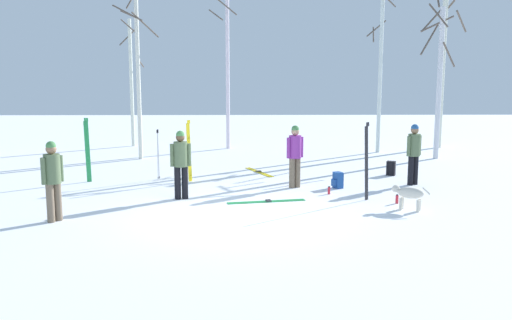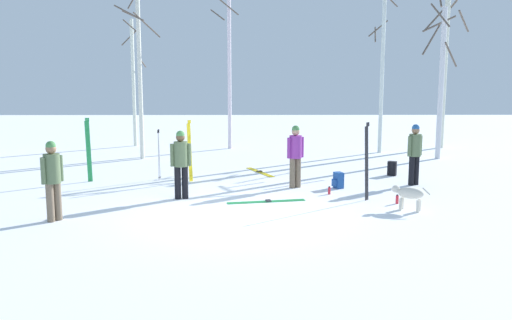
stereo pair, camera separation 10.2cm
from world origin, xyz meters
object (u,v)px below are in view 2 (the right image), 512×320
ski_pair_lying_0 (267,201)px  birch_tree_4 (382,64)px  ski_pair_planted_1 (89,150)px  backpack_0 (392,169)px  ski_pair_planted_0 (367,162)px  backpack_1 (338,180)px  dog (408,194)px  birch_tree_5 (441,79)px  birch_tree_6 (445,64)px  person_0 (295,152)px  ski_pair_planted_2 (190,151)px  water_bottle_1 (397,199)px  birch_tree_2 (139,54)px  ski_poles_0 (159,153)px  water_bottle_0 (329,191)px  person_2 (415,150)px  birch_tree_1 (134,81)px  person_3 (52,176)px  ski_pair_lying_1 (260,172)px  birch_tree_3 (229,60)px

ski_pair_lying_0 → birch_tree_4: 10.34m
ski_pair_planted_1 → backpack_0: ski_pair_planted_1 is taller
backpack_0 → birch_tree_4: size_ratio=0.07×
ski_pair_planted_0 → backpack_1: size_ratio=4.41×
dog → birch_tree_5: 8.81m
dog → birch_tree_6: (4.41, 10.79, 3.12)m
person_0 → ski_pair_planted_0: size_ratio=0.88×
dog → ski_pair_lying_0: bearing=164.6°
ski_pair_planted_2 → water_bottle_1: size_ratio=8.03×
birch_tree_2 → person_0: bearing=-44.9°
ski_poles_0 → water_bottle_1: ski_poles_0 is taller
ski_poles_0 → backpack_0: size_ratio=3.39×
water_bottle_0 → backpack_0: bearing=49.1°
person_2 → dog: person_2 is taller
birch_tree_1 → birch_tree_5: (11.91, -3.72, 0.11)m
birch_tree_4 → birch_tree_1: bearing=168.3°
birch_tree_4 → dog: bearing=-99.1°
birch_tree_2 → birch_tree_5: (10.88, -0.01, -0.88)m
person_3 → ski_pair_lying_1: size_ratio=0.98×
ski_pair_planted_0 → water_bottle_0: size_ratio=9.34×
person_3 → birch_tree_4: 14.04m
person_0 → person_2: 3.38m
person_0 → birch_tree_3: 8.71m
person_3 → backpack_1: person_3 is taller
dog → birch_tree_5: (3.27, 7.79, 2.52)m
person_3 → ski_pair_lying_0: 4.97m
ski_pair_lying_1 → backpack_1: size_ratio=3.97×
ski_pair_planted_2 → water_bottle_0: (3.80, -1.75, -0.79)m
ski_pair_planted_0 → ski_pair_lying_1: (-2.56, 3.94, -0.95)m
person_0 → birch_tree_5: size_ratio=0.31×
backpack_0 → backpack_1: 2.72m
ski_pair_planted_0 → birch_tree_4: 9.05m
backpack_1 → birch_tree_4: birch_tree_4 is taller
person_2 → birch_tree_3: bearing=125.5°
person_0 → ski_poles_0: bearing=163.6°
ski_pair_lying_0 → birch_tree_5: birch_tree_5 is taller
ski_pair_planted_0 → backpack_1: bearing=106.7°
person_3 → ski_pair_planted_2: ski_pair_planted_2 is taller
person_3 → birch_tree_2: (0.15, 8.64, 2.81)m
dog → ski_pair_planted_1: (-8.29, 3.49, 0.53)m
ski_pair_planted_1 → birch_tree_1: 8.24m
birch_tree_5 → ski_poles_0: bearing=-157.1°
ski_pair_lying_1 → birch_tree_1: bearing=129.0°
ski_pair_lying_0 → water_bottle_1: water_bottle_1 is taller
dog → water_bottle_1: bearing=96.2°
ski_pair_lying_0 → birch_tree_6: (7.63, 9.90, 3.50)m
backpack_1 → water_bottle_0: (-0.35, -0.78, -0.12)m
ski_pair_planted_2 → birch_tree_4: 9.44m
person_2 → backpack_0: bearing=99.0°
water_bottle_1 → person_0: bearing=140.2°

